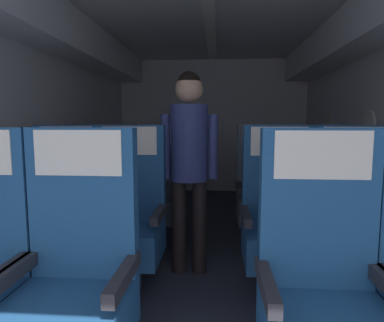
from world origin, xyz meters
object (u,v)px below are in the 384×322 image
Objects in this scene: seat_c_right_aisle at (315,195)px; seat_b_left_window at (64,219)px; seat_a_right_window at (323,295)px; seat_b_left_aisle at (128,220)px; seat_c_right_window at (263,194)px; seat_c_left_aisle at (154,192)px; flight_attendant at (189,152)px; seat_a_left_aisle at (75,284)px; seat_b_right_aisle at (353,225)px; seat_c_left_window at (106,191)px; seat_b_right_window at (279,223)px.

seat_b_left_window is at bearing -154.91° from seat_c_right_aisle.
seat_b_left_aisle is (-1.05, 0.95, 0.00)m from seat_a_right_window.
seat_c_left_aisle is at bearing -178.58° from seat_c_right_window.
flight_attendant reaches higher than seat_c_right_aisle.
seat_c_right_aisle is at bearing 50.92° from seat_a_left_aisle.
seat_b_left_aisle is 1.00× the size of seat_c_right_aisle.
seat_b_left_window is at bearing -147.96° from seat_c_right_window.
seat_b_left_window is 1.05m from seat_c_left_aisle.
seat_b_right_aisle is (0.49, 0.97, 0.00)m from seat_a_right_window.
seat_c_right_aisle is (2.04, -0.01, 0.00)m from seat_c_left_window.
seat_b_left_aisle is 1.00× the size of seat_c_right_window.
seat_c_left_window is 1.00× the size of seat_c_right_aisle.
flight_attendant reaches higher than seat_a_left_aisle.
seat_a_right_window and seat_c_left_aisle have the same top height.
seat_a_left_aisle is 1.40m from seat_b_right_window.
seat_b_left_aisle is 1.05m from seat_b_right_window.
seat_b_right_aisle is 2.24m from seat_c_left_window.
seat_a_left_aisle is 1.00× the size of seat_c_right_aisle.
seat_b_left_window is at bearing -89.14° from seat_c_left_window.
seat_c_right_window is (0.01, 0.96, 0.00)m from seat_b_right_window.
seat_b_left_window and seat_b_right_window have the same top height.
seat_c_left_aisle is at bearing 90.23° from seat_a_left_aisle.
seat_b_left_window is at bearing -117.28° from seat_c_left_aisle.
seat_b_left_window is 2.01m from seat_b_right_aisle.
seat_b_right_aisle and seat_c_left_aisle have the same top height.
seat_b_left_aisle is at bearing -90.61° from seat_c_left_aisle.
seat_c_left_aisle is at bearing -3.18° from seat_c_left_window.
seat_c_left_window is 1.00× the size of seat_c_left_aisle.
seat_b_left_window is at bearing 179.08° from seat_b_left_aisle.
seat_a_right_window and seat_c_right_aisle have the same top height.
seat_b_left_window and seat_c_right_window have the same top height.
seat_a_right_window is 0.96m from seat_b_right_window.
seat_c_left_aisle is at bearing -179.50° from seat_c_right_aisle.
flight_attendant reaches higher than seat_c_right_window.
seat_c_right_aisle is at bearing 14.47° from flight_attendant.
seat_a_left_aisle is 1.00× the size of seat_c_right_window.
seat_c_right_window is at bearing 116.70° from seat_b_right_aisle.
seat_c_left_window and seat_c_right_window have the same top height.
seat_c_left_window is at bearing 104.82° from seat_a_left_aisle.
flight_attendant is at bearing 32.55° from seat_b_left_aisle.
seat_a_left_aisle is 1.00× the size of seat_b_left_window.
seat_c_left_window is at bearing 147.89° from seat_b_right_window.
seat_b_left_window and seat_c_left_aisle have the same top height.
seat_a_left_aisle is at bearing -62.56° from seat_b_left_window.
seat_b_left_window is 1.00× the size of seat_b_right_aisle.
seat_b_left_aisle and seat_c_right_aisle have the same top height.
seat_b_right_aisle is 1.07m from seat_c_right_window.
seat_b_right_aisle and seat_c_left_window have the same top height.
flight_attendant reaches higher than seat_a_right_window.
seat_b_right_window is at bearing -42.02° from seat_c_left_aisle.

